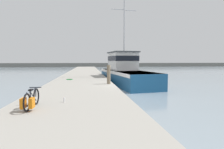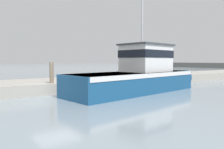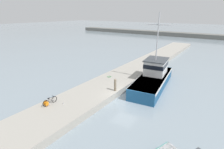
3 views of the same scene
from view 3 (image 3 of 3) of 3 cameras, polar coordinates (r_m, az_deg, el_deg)
ground_plane at (r=19.80m, az=4.12°, el=-8.51°), size 320.00×320.00×0.00m
dock_pier at (r=21.45m, az=-4.19°, el=-5.09°), size 5.04×80.00×0.75m
fishing_boat_main at (r=23.94m, az=13.52°, el=-0.59°), size 4.52×12.59×9.41m
bicycle_touring at (r=18.34m, az=-19.98°, el=-8.37°), size 0.44×1.65×0.71m
mooring_post at (r=20.07m, az=1.04°, el=-3.47°), size 0.27×0.27×1.41m
hose_coil at (r=24.62m, az=-0.92°, el=-0.73°), size 0.57×0.57×0.05m
water_bottle_on_curb at (r=18.16m, az=-15.58°, el=-8.95°), size 0.06×0.06×0.20m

